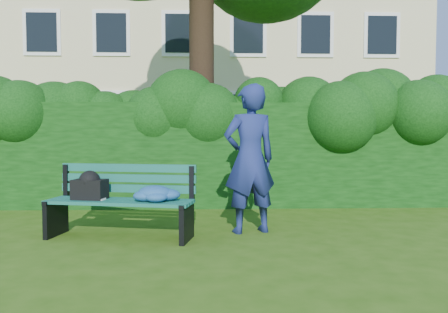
{
  "coord_description": "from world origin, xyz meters",
  "views": [
    {
      "loc": [
        -0.23,
        -5.62,
        1.28
      ],
      "look_at": [
        0.0,
        0.6,
        0.95
      ],
      "focal_mm": 35.0,
      "sensor_mm": 36.0,
      "label": 1
    }
  ],
  "objects": [
    {
      "name": "ground",
      "position": [
        0.0,
        0.0,
        0.0
      ],
      "size": [
        80.0,
        80.0,
        0.0
      ],
      "primitive_type": "plane",
      "color": "#2C510E",
      "rests_on": "ground"
    },
    {
      "name": "apartment_building",
      "position": [
        -0.0,
        13.99,
        6.0
      ],
      "size": [
        16.0,
        8.08,
        12.0
      ],
      "color": "beige",
      "rests_on": "ground"
    },
    {
      "name": "hedge",
      "position": [
        0.0,
        2.2,
        0.9
      ],
      "size": [
        10.0,
        1.0,
        1.8
      ],
      "color": "black",
      "rests_on": "ground"
    },
    {
      "name": "park_bench",
      "position": [
        -1.25,
        -0.28,
        0.5
      ],
      "size": [
        1.86,
        0.9,
        0.89
      ],
      "rotation": [
        0.0,
        0.0,
        -0.2
      ],
      "color": "#0F4D3F",
      "rests_on": "ground"
    },
    {
      "name": "man_reading",
      "position": [
        0.31,
        -0.05,
        0.95
      ],
      "size": [
        0.8,
        0.64,
        1.91
      ],
      "primitive_type": "imported",
      "rotation": [
        0.0,
        0.0,
        3.43
      ],
      "color": "navy",
      "rests_on": "ground"
    }
  ]
}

